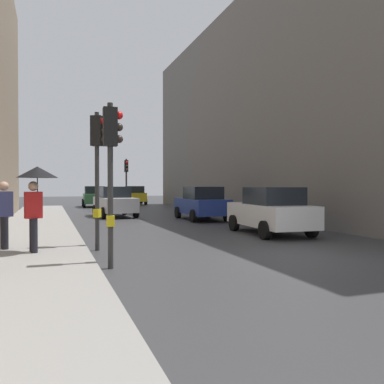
{
  "coord_description": "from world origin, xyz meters",
  "views": [
    {
      "loc": [
        -5.74,
        -8.74,
        1.83
      ],
      "look_at": [
        -0.05,
        7.17,
        1.55
      ],
      "focal_mm": 37.32,
      "sensor_mm": 36.0,
      "label": 1
    }
  ],
  "objects_px": {
    "car_blue_van": "(202,203)",
    "car_white_compact": "(271,211)",
    "traffic_light_near_left": "(111,155)",
    "traffic_light_far_median": "(126,175)",
    "car_silver_hatchback": "(115,202)",
    "pedestrian_with_umbrella": "(36,185)",
    "car_yellow_taxi": "(134,195)",
    "pedestrian_with_grey_backpack": "(2,211)",
    "car_green_estate": "(94,197)",
    "traffic_light_near_right": "(98,155)"
  },
  "relations": [
    {
      "from": "car_blue_van",
      "to": "car_white_compact",
      "type": "bearing_deg",
      "value": -88.31
    },
    {
      "from": "traffic_light_near_left",
      "to": "traffic_light_far_median",
      "type": "height_order",
      "value": "traffic_light_far_median"
    },
    {
      "from": "car_silver_hatchback",
      "to": "car_blue_van",
      "type": "xyz_separation_m",
      "value": [
        4.03,
        -3.75,
        0.0
      ]
    },
    {
      "from": "traffic_light_far_median",
      "to": "pedestrian_with_umbrella",
      "type": "distance_m",
      "value": 18.76
    },
    {
      "from": "car_white_compact",
      "to": "car_yellow_taxi",
      "type": "distance_m",
      "value": 24.97
    },
    {
      "from": "pedestrian_with_grey_backpack",
      "to": "pedestrian_with_umbrella",
      "type": "bearing_deg",
      "value": -43.27
    },
    {
      "from": "car_green_estate",
      "to": "car_silver_hatchback",
      "type": "bearing_deg",
      "value": -90.1
    },
    {
      "from": "traffic_light_far_median",
      "to": "traffic_light_near_left",
      "type": "bearing_deg",
      "value": -101.24
    },
    {
      "from": "car_silver_hatchback",
      "to": "car_blue_van",
      "type": "relative_size",
      "value": 1.02
    },
    {
      "from": "car_yellow_taxi",
      "to": "traffic_light_near_left",
      "type": "bearing_deg",
      "value": -102.37
    },
    {
      "from": "pedestrian_with_grey_backpack",
      "to": "traffic_light_far_median",
      "type": "bearing_deg",
      "value": 69.56
    },
    {
      "from": "car_blue_van",
      "to": "car_yellow_taxi",
      "type": "bearing_deg",
      "value": 89.77
    },
    {
      "from": "traffic_light_near_left",
      "to": "car_blue_van",
      "type": "relative_size",
      "value": 0.86
    },
    {
      "from": "pedestrian_with_umbrella",
      "to": "car_silver_hatchback",
      "type": "bearing_deg",
      "value": 73.11
    },
    {
      "from": "traffic_light_far_median",
      "to": "car_blue_van",
      "type": "xyz_separation_m",
      "value": [
        2.4,
        -8.83,
        -1.7
      ]
    },
    {
      "from": "car_white_compact",
      "to": "car_green_estate",
      "type": "distance_m",
      "value": 22.11
    },
    {
      "from": "car_white_compact",
      "to": "car_blue_van",
      "type": "bearing_deg",
      "value": 91.69
    },
    {
      "from": "pedestrian_with_umbrella",
      "to": "pedestrian_with_grey_backpack",
      "type": "height_order",
      "value": "pedestrian_with_umbrella"
    },
    {
      "from": "car_silver_hatchback",
      "to": "traffic_light_far_median",
      "type": "bearing_deg",
      "value": 72.25
    },
    {
      "from": "car_blue_van",
      "to": "car_green_estate",
      "type": "height_order",
      "value": "same"
    },
    {
      "from": "car_silver_hatchback",
      "to": "pedestrian_with_umbrella",
      "type": "height_order",
      "value": "pedestrian_with_umbrella"
    },
    {
      "from": "traffic_light_near_left",
      "to": "car_white_compact",
      "type": "xyz_separation_m",
      "value": [
        6.53,
        4.24,
        -1.63
      ]
    },
    {
      "from": "pedestrian_with_grey_backpack",
      "to": "car_blue_van",
      "type": "bearing_deg",
      "value": 43.32
    },
    {
      "from": "traffic_light_far_median",
      "to": "pedestrian_with_grey_backpack",
      "type": "bearing_deg",
      "value": -110.44
    },
    {
      "from": "traffic_light_near_left",
      "to": "car_silver_hatchback",
      "type": "xyz_separation_m",
      "value": [
        2.3,
        14.69,
        -1.63
      ]
    },
    {
      "from": "traffic_light_far_median",
      "to": "pedestrian_with_grey_backpack",
      "type": "distance_m",
      "value": 18.31
    },
    {
      "from": "car_silver_hatchback",
      "to": "car_blue_van",
      "type": "distance_m",
      "value": 5.5
    },
    {
      "from": "traffic_light_near_left",
      "to": "traffic_light_far_median",
      "type": "distance_m",
      "value": 20.16
    },
    {
      "from": "pedestrian_with_grey_backpack",
      "to": "car_silver_hatchback",
      "type": "bearing_deg",
      "value": 68.45
    },
    {
      "from": "car_yellow_taxi",
      "to": "car_blue_van",
      "type": "distance_m",
      "value": 18.27
    },
    {
      "from": "traffic_light_near_right",
      "to": "car_yellow_taxi",
      "type": "xyz_separation_m",
      "value": [
        6.41,
        26.64,
        -1.79
      ]
    },
    {
      "from": "car_white_compact",
      "to": "car_silver_hatchback",
      "type": "bearing_deg",
      "value": 112.02
    },
    {
      "from": "traffic_light_near_right",
      "to": "car_white_compact",
      "type": "height_order",
      "value": "traffic_light_near_right"
    },
    {
      "from": "car_blue_van",
      "to": "traffic_light_near_right",
      "type": "bearing_deg",
      "value": -127.14
    },
    {
      "from": "traffic_light_near_right",
      "to": "traffic_light_far_median",
      "type": "xyz_separation_m",
      "value": [
        3.93,
        17.19,
        -0.09
      ]
    },
    {
      "from": "pedestrian_with_umbrella",
      "to": "traffic_light_near_left",
      "type": "bearing_deg",
      "value": -49.4
    },
    {
      "from": "car_white_compact",
      "to": "car_silver_hatchback",
      "type": "distance_m",
      "value": 11.27
    },
    {
      "from": "car_silver_hatchback",
      "to": "traffic_light_near_right",
      "type": "bearing_deg",
      "value": -100.79
    },
    {
      "from": "traffic_light_near_left",
      "to": "pedestrian_with_umbrella",
      "type": "distance_m",
      "value": 2.54
    },
    {
      "from": "car_yellow_taxi",
      "to": "car_silver_hatchback",
      "type": "bearing_deg",
      "value": -105.77
    },
    {
      "from": "traffic_light_far_median",
      "to": "car_white_compact",
      "type": "distance_m",
      "value": 15.83
    },
    {
      "from": "car_white_compact",
      "to": "pedestrian_with_umbrella",
      "type": "xyz_separation_m",
      "value": [
        -8.13,
        -2.38,
        0.96
      ]
    },
    {
      "from": "traffic_light_far_median",
      "to": "car_blue_van",
      "type": "height_order",
      "value": "traffic_light_far_median"
    },
    {
      "from": "car_silver_hatchback",
      "to": "pedestrian_with_grey_backpack",
      "type": "xyz_separation_m",
      "value": [
        -4.75,
        -12.03,
        0.29
      ]
    },
    {
      "from": "pedestrian_with_grey_backpack",
      "to": "traffic_light_near_left",
      "type": "bearing_deg",
      "value": -47.42
    },
    {
      "from": "car_silver_hatchback",
      "to": "pedestrian_with_grey_backpack",
      "type": "relative_size",
      "value": 2.43
    },
    {
      "from": "car_white_compact",
      "to": "traffic_light_near_right",
      "type": "bearing_deg",
      "value": -165.69
    },
    {
      "from": "traffic_light_far_median",
      "to": "pedestrian_with_grey_backpack",
      "type": "xyz_separation_m",
      "value": [
        -6.38,
        -17.11,
        -1.42
      ]
    },
    {
      "from": "traffic_light_near_right",
      "to": "car_white_compact",
      "type": "xyz_separation_m",
      "value": [
        6.54,
        1.67,
        -1.79
      ]
    },
    {
      "from": "car_blue_van",
      "to": "pedestrian_with_umbrella",
      "type": "xyz_separation_m",
      "value": [
        -7.93,
        -9.08,
        0.96
      ]
    }
  ]
}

